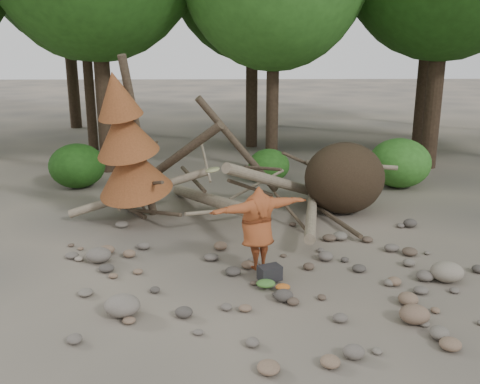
{
  "coord_description": "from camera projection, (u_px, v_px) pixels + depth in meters",
  "views": [
    {
      "loc": [
        -0.63,
        -9.86,
        4.6
      ],
      "look_at": [
        -0.34,
        1.5,
        1.4
      ],
      "focal_mm": 40.0,
      "sensor_mm": 36.0,
      "label": 1
    }
  ],
  "objects": [
    {
      "name": "dead_conifer",
      "position": [
        127.0,
        145.0,
        13.35
      ],
      "size": [
        2.06,
        2.16,
        4.35
      ],
      "color": "#4C3F30",
      "rests_on": "ground"
    },
    {
      "name": "deadfall_pile",
      "position": [
        324.0,
        180.0,
        14.62
      ],
      "size": [
        8.55,
        5.24,
        3.3
      ],
      "color": "#332619",
      "rests_on": "ground"
    },
    {
      "name": "backpack",
      "position": [
        270.0,
        276.0,
        10.56
      ],
      "size": [
        0.51,
        0.44,
        0.29
      ],
      "primitive_type": "cube",
      "rotation": [
        0.0,
        0.0,
        0.41
      ],
      "color": "black",
      "rests_on": "ground"
    },
    {
      "name": "boulder_mid_left",
      "position": [
        99.0,
        255.0,
        11.53
      ],
      "size": [
        0.54,
        0.49,
        0.32
      ],
      "primitive_type": "ellipsoid",
      "color": "#655D55",
      "rests_on": "ground"
    },
    {
      "name": "boulder_front_right",
      "position": [
        415.0,
        314.0,
        9.04
      ],
      "size": [
        0.52,
        0.47,
        0.31
      ],
      "primitive_type": "ellipsoid",
      "color": "#775E4A",
      "rests_on": "ground"
    },
    {
      "name": "cloth_green",
      "position": [
        266.0,
        286.0,
        10.29
      ],
      "size": [
        0.37,
        0.31,
        0.14
      ],
      "primitive_type": "ellipsoid",
      "color": "#3F722D",
      "rests_on": "ground"
    },
    {
      "name": "cloth_orange",
      "position": [
        283.0,
        289.0,
        10.18
      ],
      "size": [
        0.28,
        0.23,
        0.1
      ],
      "primitive_type": "ellipsoid",
      "color": "#B65C1F",
      "rests_on": "ground"
    },
    {
      "name": "bush_right",
      "position": [
        400.0,
        163.0,
        17.39
      ],
      "size": [
        2.0,
        2.0,
        1.6
      ],
      "primitive_type": "ellipsoid",
      "color": "#357925",
      "rests_on": "ground"
    },
    {
      "name": "ground",
      "position": [
        259.0,
        279.0,
        10.75
      ],
      "size": [
        120.0,
        120.0,
        0.0
      ],
      "primitive_type": "plane",
      "color": "#514C44",
      "rests_on": "ground"
    },
    {
      "name": "boulder_mid_right",
      "position": [
        447.0,
        272.0,
        10.61
      ],
      "size": [
        0.65,
        0.59,
        0.39
      ],
      "primitive_type": "ellipsoid",
      "color": "gray",
      "rests_on": "ground"
    },
    {
      "name": "boulder_front_left",
      "position": [
        122.0,
        305.0,
        9.27
      ],
      "size": [
        0.63,
        0.57,
        0.38
      ],
      "primitive_type": "ellipsoid",
      "color": "slate",
      "rests_on": "ground"
    },
    {
      "name": "bush_mid",
      "position": [
        269.0,
        165.0,
        18.13
      ],
      "size": [
        1.4,
        1.4,
        1.12
      ],
      "primitive_type": "ellipsoid",
      "color": "#2B661D",
      "rests_on": "ground"
    },
    {
      "name": "frisbee_thrower",
      "position": [
        258.0,
        228.0,
        10.86
      ],
      "size": [
        2.21,
        1.41,
        2.21
      ],
      "color": "brown",
      "rests_on": "ground"
    },
    {
      "name": "bush_left",
      "position": [
        77.0,
        166.0,
        17.35
      ],
      "size": [
        1.8,
        1.8,
        1.44
      ],
      "primitive_type": "ellipsoid",
      "color": "#205115",
      "rests_on": "ground"
    }
  ]
}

